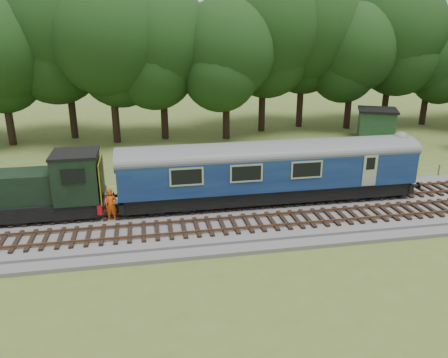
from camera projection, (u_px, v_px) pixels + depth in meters
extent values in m
plane|color=#4B5F23|center=(275.00, 215.00, 25.92)|extent=(120.00, 120.00, 0.00)
cube|color=#4C4C4F|center=(275.00, 213.00, 25.86)|extent=(70.00, 7.00, 0.35)
cube|color=brown|center=(272.00, 204.00, 26.40)|extent=(66.50, 0.07, 0.14)
cube|color=brown|center=(266.00, 195.00, 27.73)|extent=(66.50, 0.07, 0.14)
cube|color=brown|center=(288.00, 224.00, 23.61)|extent=(66.50, 0.07, 0.14)
cube|color=brown|center=(280.00, 214.00, 24.94)|extent=(66.50, 0.07, 0.14)
cube|color=black|center=(269.00, 191.00, 26.88)|extent=(17.46, 2.52, 0.85)
cube|color=#0F1A50|center=(270.00, 169.00, 26.41)|extent=(18.00, 2.80, 2.05)
cube|color=yellow|center=(404.00, 166.00, 28.11)|extent=(0.06, 2.74, 1.30)
cube|color=black|center=(359.00, 188.00, 27.99)|extent=(2.60, 2.00, 0.55)
cube|color=black|center=(172.00, 200.00, 25.89)|extent=(2.60, 2.00, 0.55)
cube|color=black|center=(21.00, 208.00, 24.38)|extent=(8.73, 2.39, 0.85)
cube|color=black|center=(77.00, 177.00, 24.40)|extent=(2.40, 2.55, 2.60)
cube|color=#AF0D12|center=(101.00, 202.00, 25.13)|extent=(0.25, 2.60, 0.55)
cube|color=yellow|center=(102.00, 179.00, 24.70)|extent=(0.06, 2.55, 2.30)
imported|color=#FA530D|center=(111.00, 205.00, 24.20)|extent=(0.67, 0.45, 1.80)
cube|color=#1A3A1F|center=(376.00, 125.00, 43.72)|extent=(4.42, 4.42, 2.78)
cube|color=black|center=(378.00, 110.00, 43.23)|extent=(4.87, 4.87, 0.22)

